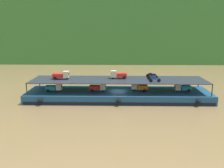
{
  "coord_description": "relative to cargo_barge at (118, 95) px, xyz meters",
  "views": [
    {
      "loc": [
        -0.24,
        -41.1,
        11.92
      ],
      "look_at": [
        -1.12,
        0.0,
        2.7
      ],
      "focal_mm": 39.66,
      "sensor_mm": 36.0,
      "label": 1
    }
  ],
  "objects": [
    {
      "name": "cargo_barge",
      "position": [
        0.0,
        0.0,
        0.0
      ],
      "size": [
        31.0,
        8.14,
        1.5
      ],
      "color": "navy",
      "rests_on": "ground"
    },
    {
      "name": "mini_truck_upper_mid",
      "position": [
        -0.02,
        0.75,
        3.44
      ],
      "size": [
        2.79,
        1.28,
        1.38
      ],
      "color": "red",
      "rests_on": "cargo_rack"
    },
    {
      "name": "mini_truck_lower_stern",
      "position": [
        -10.94,
        -0.52,
        1.44
      ],
      "size": [
        2.78,
        1.26,
        1.38
      ],
      "color": "teal",
      "rests_on": "cargo_barge"
    },
    {
      "name": "mini_truck_upper_stern",
      "position": [
        -9.76,
        0.03,
        3.44
      ],
      "size": [
        2.74,
        1.2,
        1.38
      ],
      "color": "red",
      "rests_on": "cargo_rack"
    },
    {
      "name": "motorcycle_upper_port",
      "position": [
        5.81,
        -2.02,
        3.18
      ],
      "size": [
        1.9,
        0.55,
        0.87
      ],
      "color": "black",
      "rests_on": "cargo_rack"
    },
    {
      "name": "mini_truck_lower_aft",
      "position": [
        -3.5,
        -0.24,
        1.44
      ],
      "size": [
        2.79,
        1.29,
        1.38
      ],
      "color": "red",
      "rests_on": "cargo_barge"
    },
    {
      "name": "mini_truck_lower_fore",
      "position": [
        10.86,
        -0.02,
        1.44
      ],
      "size": [
        2.78,
        1.26,
        1.38
      ],
      "color": "teal",
      "rests_on": "cargo_barge"
    },
    {
      "name": "mini_truck_lower_mid",
      "position": [
        3.54,
        0.28,
        1.44
      ],
      "size": [
        2.75,
        1.22,
        1.38
      ],
      "color": "orange",
      "rests_on": "cargo_barge"
    },
    {
      "name": "ground_plane",
      "position": [
        0.0,
        0.02,
        -0.75
      ],
      "size": [
        400.0,
        400.0,
        0.0
      ],
      "primitive_type": "plane",
      "color": "brown"
    },
    {
      "name": "cargo_rack",
      "position": [
        0.0,
        0.02,
        2.69
      ],
      "size": [
        29.4,
        6.79,
        2.0
      ],
      "color": "#232833",
      "rests_on": "cargo_barge"
    },
    {
      "name": "motorcycle_upper_centre",
      "position": [
        5.76,
        0.02,
        3.18
      ],
      "size": [
        1.9,
        0.55,
        0.87
      ],
      "color": "black",
      "rests_on": "cargo_rack"
    },
    {
      "name": "motorcycle_upper_stbd",
      "position": [
        5.81,
        2.06,
        3.18
      ],
      "size": [
        1.9,
        0.55,
        0.87
      ],
      "color": "black",
      "rests_on": "cargo_rack"
    }
  ]
}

